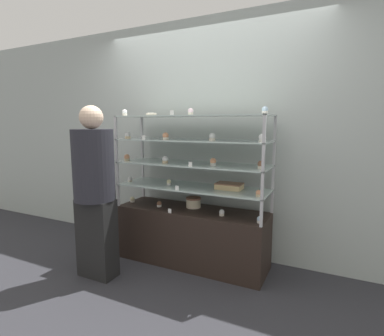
{
  "coord_description": "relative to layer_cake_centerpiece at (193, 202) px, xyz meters",
  "views": [
    {
      "loc": [
        1.32,
        -2.71,
        1.46
      ],
      "look_at": [
        0.0,
        0.0,
        1.02
      ],
      "focal_mm": 28.0,
      "sensor_mm": 36.0,
      "label": 1
    }
  ],
  "objects": [
    {
      "name": "ground_plane",
      "position": [
        0.02,
        -0.07,
        -0.64
      ],
      "size": [
        20.0,
        20.0,
        0.0
      ],
      "primitive_type": "plane",
      "color": "#2D2D33"
    },
    {
      "name": "back_wall",
      "position": [
        0.02,
        0.32,
        0.66
      ],
      "size": [
        8.0,
        0.05,
        2.6
      ],
      "color": "#A8B2AD",
      "rests_on": "ground_plane"
    },
    {
      "name": "display_base",
      "position": [
        0.02,
        -0.07,
        -0.35
      ],
      "size": [
        1.57,
        0.49,
        0.58
      ],
      "color": "black",
      "rests_on": "ground_plane"
    },
    {
      "name": "display_riser_lower",
      "position": [
        0.02,
        -0.07,
        0.17
      ],
      "size": [
        1.57,
        0.49,
        0.24
      ],
      "color": "#B7B7BC",
      "rests_on": "display_base"
    },
    {
      "name": "display_riser_middle",
      "position": [
        0.02,
        -0.07,
        0.41
      ],
      "size": [
        1.57,
        0.49,
        0.24
      ],
      "color": "#B7B7BC",
      "rests_on": "display_riser_lower"
    },
    {
      "name": "display_riser_upper",
      "position": [
        0.02,
        -0.07,
        0.65
      ],
      "size": [
        1.57,
        0.49,
        0.24
      ],
      "color": "#B7B7BC",
      "rests_on": "display_riser_middle"
    },
    {
      "name": "display_riser_top",
      "position": [
        0.02,
        -0.07,
        0.89
      ],
      "size": [
        1.57,
        0.49,
        0.24
      ],
      "color": "#B7B7BC",
      "rests_on": "display_riser_upper"
    },
    {
      "name": "layer_cake_centerpiece",
      "position": [
        0.0,
        0.0,
        0.0
      ],
      "size": [
        0.16,
        0.16,
        0.11
      ],
      "color": "beige",
      "rests_on": "display_base"
    },
    {
      "name": "sheet_cake_frosted",
      "position": [
        0.4,
        -0.02,
        0.22
      ],
      "size": [
        0.26,
        0.17,
        0.06
      ],
      "color": "#DBBC84",
      "rests_on": "display_riser_lower"
    },
    {
      "name": "cupcake_0",
      "position": [
        -0.72,
        -0.1,
        -0.02
      ],
      "size": [
        0.05,
        0.05,
        0.06
      ],
      "color": "beige",
      "rests_on": "display_base"
    },
    {
      "name": "cupcake_1",
      "position": [
        -0.34,
        -0.14,
        -0.02
      ],
      "size": [
        0.05,
        0.05,
        0.06
      ],
      "color": "white",
      "rests_on": "display_base"
    },
    {
      "name": "cupcake_2",
      "position": [
        0.37,
        -0.14,
        -0.02
      ],
      "size": [
        0.05,
        0.05,
        0.06
      ],
      "color": "beige",
      "rests_on": "display_base"
    },
    {
      "name": "cupcake_3",
      "position": [
        0.75,
        -0.2,
        -0.02
      ],
      "size": [
        0.05,
        0.05,
        0.06
      ],
      "color": "white",
      "rests_on": "display_base"
    },
    {
      "name": "price_tag_0",
      "position": [
        -0.12,
        -0.29,
        -0.03
      ],
      "size": [
        0.04,
        0.0,
        0.04
      ],
      "color": "white",
      "rests_on": "display_base"
    },
    {
      "name": "cupcake_4",
      "position": [
        -0.72,
        -0.14,
        0.21
      ],
      "size": [
        0.05,
        0.05,
        0.06
      ],
      "color": "beige",
      "rests_on": "display_riser_lower"
    },
    {
      "name": "cupcake_5",
      "position": [
        -0.23,
        -0.11,
        0.21
      ],
      "size": [
        0.05,
        0.05,
        0.06
      ],
      "color": "white",
      "rests_on": "display_riser_lower"
    },
    {
      "name": "cupcake_6",
      "position": [
        0.73,
        -0.2,
        0.21
      ],
      "size": [
        0.05,
        0.05,
        0.06
      ],
      "color": "#CCB28C",
      "rests_on": "display_riser_lower"
    },
    {
      "name": "price_tag_1",
      "position": [
        -0.04,
        -0.29,
        0.21
      ],
      "size": [
        0.04,
        0.0,
        0.04
      ],
      "color": "white",
      "rests_on": "display_riser_lower"
    },
    {
      "name": "cupcake_7",
      "position": [
        -0.72,
        -0.18,
        0.46
      ],
      "size": [
        0.06,
        0.06,
        0.07
      ],
      "color": "#CCB28C",
      "rests_on": "display_riser_middle"
    },
    {
      "name": "cupcake_8",
      "position": [
        -0.24,
        -0.17,
        0.46
      ],
      "size": [
        0.06,
        0.06,
        0.07
      ],
      "color": "#CCB28C",
      "rests_on": "display_riser_middle"
    },
    {
      "name": "cupcake_9",
      "position": [
        0.27,
        -0.12,
        0.46
      ],
      "size": [
        0.06,
        0.06,
        0.07
      ],
      "color": "white",
      "rests_on": "display_riser_middle"
    },
    {
      "name": "cupcake_10",
      "position": [
        0.73,
        -0.13,
        0.46
      ],
      "size": [
        0.06,
        0.06,
        0.07
      ],
      "color": "beige",
      "rests_on": "display_riser_middle"
    },
    {
      "name": "price_tag_2",
      "position": [
        0.11,
        -0.29,
        0.45
      ],
      "size": [
        0.04,
        0.0,
        0.04
      ],
      "color": "white",
      "rests_on": "display_riser_middle"
    },
    {
      "name": "cupcake_11",
      "position": [
        -0.7,
        -0.18,
        0.7
      ],
      "size": [
        0.06,
        0.06,
        0.07
      ],
      "color": "#CCB28C",
      "rests_on": "display_riser_upper"
    },
    {
      "name": "cupcake_12",
      "position": [
        -0.21,
        -0.2,
        0.7
      ],
      "size": [
        0.06,
        0.06,
        0.07
      ],
      "color": "beige",
      "rests_on": "display_riser_upper"
    },
    {
      "name": "cupcake_13",
      "position": [
        0.27,
        -0.15,
        0.7
      ],
      "size": [
        0.06,
        0.06,
        0.07
      ],
      "color": "beige",
      "rests_on": "display_riser_upper"
    },
    {
      "name": "cupcake_14",
      "position": [
        0.75,
        -0.19,
        0.7
      ],
      "size": [
        0.06,
        0.06,
        0.07
      ],
      "color": "white",
      "rests_on": "display_riser_upper"
    },
    {
      "name": "price_tag_3",
      "position": [
        -0.41,
        -0.29,
        0.69
      ],
      "size": [
        0.04,
        0.0,
        0.04
      ],
      "color": "white",
      "rests_on": "display_riser_upper"
    },
    {
      "name": "cupcake_15",
      "position": [
        -0.73,
        -0.19,
        0.94
      ],
      "size": [
        0.05,
        0.05,
        0.07
      ],
      "color": "beige",
      "rests_on": "display_riser_top"
    },
    {
      "name": "cupcake_16",
      "position": [
        0.02,
        -0.11,
        0.94
      ],
      "size": [
        0.05,
        0.05,
        0.07
      ],
      "color": "beige",
      "rests_on": "display_riser_top"
    },
    {
      "name": "cupcake_17",
      "position": [
        0.75,
        -0.11,
        0.94
      ],
      "size": [
        0.05,
        0.05,
        0.07
      ],
      "color": "white",
      "rests_on": "display_riser_top"
    },
    {
      "name": "price_tag_4",
      "position": [
        -0.09,
        -0.29,
        0.93
      ],
      "size": [
        0.04,
        0.0,
        0.04
      ],
      "color": "white",
      "rests_on": "display_riser_top"
    },
    {
      "name": "donut_glazed",
      "position": [
        -0.47,
        -0.07,
        0.92
      ],
      "size": [
        0.12,
        0.12,
        0.03
      ],
      "color": "#EFE5CC",
      "rests_on": "display_riser_top"
    },
    {
      "name": "customer_figure",
      "position": [
        -0.68,
        -0.72,
        0.23
      ],
      "size": [
        0.38,
        0.38,
        1.63
      ],
      "color": "black",
      "rests_on": "ground_plane"
    }
  ]
}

